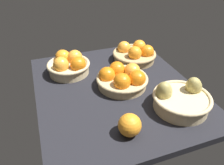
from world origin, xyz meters
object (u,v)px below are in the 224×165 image
(basket_near_left, at_px, (69,65))
(basket_far_left, at_px, (135,54))
(basket_center, at_px, (122,78))
(basket_far_right_pears, at_px, (181,99))
(loose_orange_front_gap, at_px, (130,125))

(basket_near_left, distance_m, basket_far_left, 0.38)
(basket_near_left, relative_size, basket_center, 0.90)
(basket_far_right_pears, bearing_deg, basket_near_left, -138.76)
(basket_far_right_pears, distance_m, basket_far_left, 0.44)
(basket_near_left, bearing_deg, basket_far_left, 92.11)
(basket_far_right_pears, xyz_separation_m, loose_orange_front_gap, (0.07, -0.26, -0.00))
(loose_orange_front_gap, bearing_deg, basket_center, 162.61)
(basket_far_left, xyz_separation_m, loose_orange_front_gap, (0.51, -0.26, 0.00))
(basket_far_right_pears, relative_size, basket_near_left, 1.17)
(basket_center, relative_size, basket_far_left, 0.99)
(basket_far_left, bearing_deg, basket_near_left, -87.89)
(basket_center, bearing_deg, loose_orange_front_gap, -17.39)
(basket_far_left, bearing_deg, basket_far_right_pears, 0.06)
(basket_near_left, xyz_separation_m, loose_orange_front_gap, (0.50, 0.12, -0.00))
(basket_far_left, bearing_deg, basket_center, -37.22)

